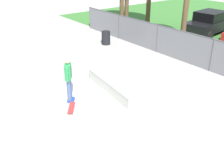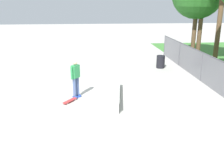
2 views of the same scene
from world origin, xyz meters
name	(u,v)px [view 2 (image 2 of 2)]	position (x,y,z in m)	size (l,w,h in m)	color
ground_plane	(101,96)	(0.00, 0.00, 0.00)	(80.00, 80.00, 0.00)	#ADAAA3
concrete_ledge	(114,94)	(0.49, 0.62, 0.26)	(3.33, 0.87, 0.52)	#B7B5AD
skateboarder	(76,77)	(0.13, -1.15, 1.01)	(0.50, 0.43, 1.82)	#2647A5
skateboard	(70,101)	(0.70, -1.42, 0.07)	(0.76, 0.64, 0.09)	red
chainlink_fence	(218,75)	(0.00, 5.80, 0.91)	(18.02, 0.07, 1.67)	#4C4C51
trash_bin	(161,62)	(-4.86, 4.31, 0.43)	(0.56, 0.56, 0.85)	black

